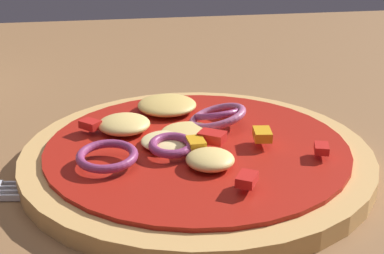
# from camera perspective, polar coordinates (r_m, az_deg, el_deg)

# --- Properties ---
(dining_table) EXTENTS (1.19, 0.96, 0.03)m
(dining_table) POSITION_cam_1_polar(r_m,az_deg,el_deg) (0.41, -1.93, -4.10)
(dining_table) COLOR brown
(dining_table) RESTS_ON ground
(pizza) EXTENTS (0.24, 0.24, 0.03)m
(pizza) POSITION_cam_1_polar(r_m,az_deg,el_deg) (0.37, 0.25, -2.64)
(pizza) COLOR tan
(pizza) RESTS_ON dining_table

